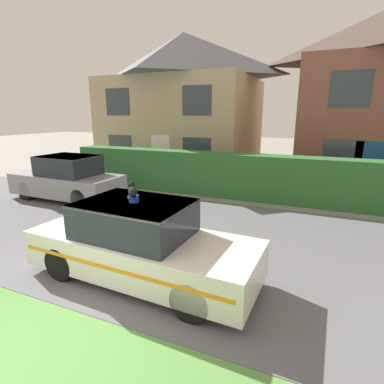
% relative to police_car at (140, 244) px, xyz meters
% --- Properties ---
extents(ground_plane, '(80.00, 80.00, 0.00)m').
position_rel_police_car_xyz_m(ground_plane, '(-0.49, -2.28, -0.71)').
color(ground_plane, gray).
extents(road_strip, '(28.00, 6.78, 0.01)m').
position_rel_police_car_xyz_m(road_strip, '(-0.49, 2.08, -0.71)').
color(road_strip, '#5B5B60').
rests_on(road_strip, ground).
extents(garden_hedge, '(14.11, 0.88, 1.66)m').
position_rel_police_car_xyz_m(garden_hedge, '(0.04, 6.43, 0.12)').
color(garden_hedge, '#2D662D').
rests_on(garden_hedge, ground).
extents(police_car, '(4.46, 1.82, 1.63)m').
position_rel_police_car_xyz_m(police_car, '(0.00, 0.00, 0.00)').
color(police_car, black).
rests_on(police_car, road_strip).
extents(cat, '(0.27, 0.33, 0.29)m').
position_rel_police_car_xyz_m(cat, '(-0.04, -0.11, 1.05)').
color(cat, black).
rests_on(cat, police_car).
extents(neighbour_car_near, '(4.23, 1.75, 1.62)m').
position_rel_police_car_xyz_m(neighbour_car_near, '(-5.50, 3.66, 0.05)').
color(neighbour_car_near, black).
rests_on(neighbour_car_near, road_strip).
extents(house_left, '(8.15, 6.83, 7.36)m').
position_rel_police_car_xyz_m(house_left, '(-4.48, 11.70, 3.05)').
color(house_left, tan).
rests_on(house_left, ground).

